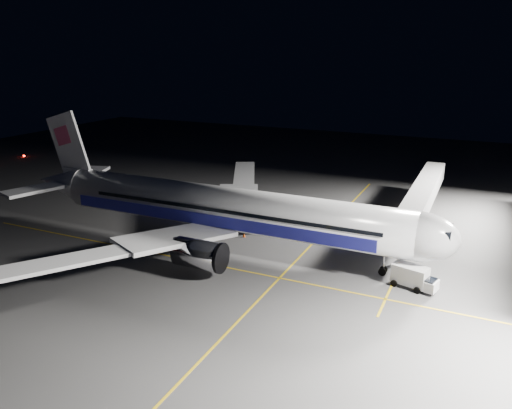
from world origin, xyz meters
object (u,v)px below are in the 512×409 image
object	(u,v)px
service_truck	(414,277)
safety_cone_c	(198,228)
safety_cone_b	(244,235)
jet_bridge	(421,198)
baggage_tug	(221,192)
airliner	(219,208)
safety_cone_a	(244,226)

from	to	relation	value
service_truck	safety_cone_c	world-z (taller)	service_truck
safety_cone_b	service_truck	bearing A→B (deg)	-14.49
jet_bridge	service_truck	bearing A→B (deg)	-83.78
safety_cone_b	baggage_tug	bearing A→B (deg)	127.77
baggage_tug	safety_cone_b	bearing A→B (deg)	-55.91
airliner	service_truck	world-z (taller)	airliner
safety_cone_c	service_truck	bearing A→B (deg)	-11.12
baggage_tug	jet_bridge	bearing A→B (deg)	-7.78
jet_bridge	safety_cone_a	distance (m)	25.86
service_truck	safety_cone_a	world-z (taller)	service_truck
safety_cone_a	airliner	bearing A→B (deg)	-89.31
safety_cone_a	safety_cone_b	distance (m)	3.79
airliner	safety_cone_a	world-z (taller)	airliner
airliner	safety_cone_a	xyz separation A→B (m)	(-0.09, 7.39, -4.84)
safety_cone_b	safety_cone_c	bearing A→B (deg)	180.00
safety_cone_a	safety_cone_c	size ratio (longest dim) A/B	1.24
airliner	safety_cone_a	distance (m)	8.83
safety_cone_c	airliner	bearing A→B (deg)	-34.39
jet_bridge	baggage_tug	size ratio (longest dim) A/B	14.16
airliner	baggage_tug	xyz separation A→B (m)	(-11.19, 20.51, -4.39)
baggage_tug	safety_cone_a	world-z (taller)	baggage_tug
safety_cone_b	safety_cone_a	bearing A→B (deg)	116.54
jet_bridge	safety_cone_b	world-z (taller)	jet_bridge
jet_bridge	service_truck	xyz separation A→B (m)	(2.20, -20.17, -3.25)
baggage_tug	safety_cone_c	xyz separation A→B (m)	(5.35, -16.51, -0.52)
airliner	jet_bridge	size ratio (longest dim) A/B	1.79
safety_cone_a	safety_cone_b	xyz separation A→B (m)	(1.69, -3.39, -0.03)
service_truck	safety_cone_a	bearing A→B (deg)	174.11
safety_cone_c	safety_cone_a	bearing A→B (deg)	30.48
safety_cone_b	airliner	bearing A→B (deg)	-111.84
airliner	jet_bridge	xyz separation A→B (m)	(23.08, 18.06, -0.58)
jet_bridge	safety_cone_b	size ratio (longest dim) A/B	59.69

